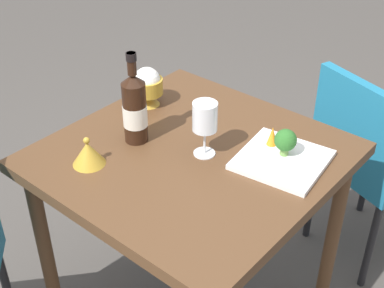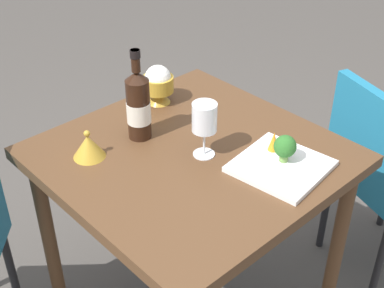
{
  "view_description": "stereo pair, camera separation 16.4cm",
  "coord_description": "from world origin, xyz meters",
  "px_view_note": "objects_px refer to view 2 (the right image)",
  "views": [
    {
      "loc": [
        0.88,
        -1.04,
        1.7
      ],
      "look_at": [
        0.0,
        0.0,
        0.79
      ],
      "focal_mm": 50.02,
      "sensor_mm": 36.0,
      "label": 1
    },
    {
      "loc": [
        1.0,
        -0.93,
        1.7
      ],
      "look_at": [
        0.0,
        0.0,
        0.79
      ],
      "focal_mm": 50.02,
      "sensor_mm": 36.0,
      "label": 2
    }
  ],
  "objects_px": {
    "rice_bowl": "(158,84)",
    "carrot_garnish_left": "(274,141)",
    "wine_glass": "(204,119)",
    "chair_by_wall": "(380,166)",
    "wine_bottle": "(138,105)",
    "broccoli_floret": "(285,147)",
    "serving_plate": "(281,166)",
    "rice_bowl_lid": "(88,146)"
  },
  "relations": [
    {
      "from": "chair_by_wall",
      "to": "rice_bowl_lid",
      "type": "height_order",
      "value": "same"
    },
    {
      "from": "rice_bowl",
      "to": "broccoli_floret",
      "type": "bearing_deg",
      "value": 2.46
    },
    {
      "from": "wine_bottle",
      "to": "carrot_garnish_left",
      "type": "bearing_deg",
      "value": 33.36
    },
    {
      "from": "rice_bowl",
      "to": "rice_bowl_lid",
      "type": "xyz_separation_m",
      "value": [
        0.12,
        -0.38,
        -0.04
      ]
    },
    {
      "from": "rice_bowl",
      "to": "chair_by_wall",
      "type": "bearing_deg",
      "value": 41.65
    },
    {
      "from": "wine_glass",
      "to": "broccoli_floret",
      "type": "bearing_deg",
      "value": 33.98
    },
    {
      "from": "chair_by_wall",
      "to": "wine_glass",
      "type": "bearing_deg",
      "value": -92.99
    },
    {
      "from": "wine_bottle",
      "to": "serving_plate",
      "type": "distance_m",
      "value": 0.48
    },
    {
      "from": "rice_bowl_lid",
      "to": "carrot_garnish_left",
      "type": "height_order",
      "value": "rice_bowl_lid"
    },
    {
      "from": "wine_bottle",
      "to": "broccoli_floret",
      "type": "xyz_separation_m",
      "value": [
        0.42,
        0.21,
        -0.05
      ]
    },
    {
      "from": "serving_plate",
      "to": "broccoli_floret",
      "type": "distance_m",
      "value": 0.06
    },
    {
      "from": "wine_glass",
      "to": "rice_bowl",
      "type": "height_order",
      "value": "wine_glass"
    },
    {
      "from": "chair_by_wall",
      "to": "rice_bowl_lid",
      "type": "distance_m",
      "value": 1.08
    },
    {
      "from": "rice_bowl",
      "to": "carrot_garnish_left",
      "type": "height_order",
      "value": "rice_bowl"
    },
    {
      "from": "rice_bowl_lid",
      "to": "broccoli_floret",
      "type": "distance_m",
      "value": 0.59
    },
    {
      "from": "rice_bowl",
      "to": "wine_bottle",
      "type": "bearing_deg",
      "value": -55.02
    },
    {
      "from": "wine_glass",
      "to": "serving_plate",
      "type": "bearing_deg",
      "value": 29.66
    },
    {
      "from": "chair_by_wall",
      "to": "serving_plate",
      "type": "relative_size",
      "value": 3.03
    },
    {
      "from": "rice_bowl",
      "to": "broccoli_floret",
      "type": "distance_m",
      "value": 0.55
    },
    {
      "from": "rice_bowl",
      "to": "wine_glass",
      "type": "bearing_deg",
      "value": -17.74
    },
    {
      "from": "rice_bowl_lid",
      "to": "chair_by_wall",
      "type": "bearing_deg",
      "value": 61.67
    },
    {
      "from": "chair_by_wall",
      "to": "wine_bottle",
      "type": "height_order",
      "value": "wine_bottle"
    },
    {
      "from": "rice_bowl",
      "to": "serving_plate",
      "type": "relative_size",
      "value": 0.51
    },
    {
      "from": "wine_glass",
      "to": "rice_bowl",
      "type": "xyz_separation_m",
      "value": [
        -0.35,
        0.11,
        -0.05
      ]
    },
    {
      "from": "carrot_garnish_left",
      "to": "broccoli_floret",
      "type": "bearing_deg",
      "value": -20.48
    },
    {
      "from": "wine_glass",
      "to": "carrot_garnish_left",
      "type": "relative_size",
      "value": 2.87
    },
    {
      "from": "wine_bottle",
      "to": "rice_bowl_lid",
      "type": "xyz_separation_m",
      "value": [
        -0.02,
        -0.19,
        -0.08
      ]
    },
    {
      "from": "rice_bowl",
      "to": "carrot_garnish_left",
      "type": "distance_m",
      "value": 0.49
    },
    {
      "from": "rice_bowl",
      "to": "rice_bowl_lid",
      "type": "height_order",
      "value": "rice_bowl"
    },
    {
      "from": "rice_bowl",
      "to": "rice_bowl_lid",
      "type": "relative_size",
      "value": 1.42
    },
    {
      "from": "wine_bottle",
      "to": "broccoli_floret",
      "type": "relative_size",
      "value": 3.52
    },
    {
      "from": "chair_by_wall",
      "to": "wine_bottle",
      "type": "bearing_deg",
      "value": -104.26
    },
    {
      "from": "rice_bowl",
      "to": "serving_plate",
      "type": "height_order",
      "value": "rice_bowl"
    },
    {
      "from": "chair_by_wall",
      "to": "broccoli_floret",
      "type": "xyz_separation_m",
      "value": [
        -0.06,
        -0.52,
        0.29
      ]
    },
    {
      "from": "chair_by_wall",
      "to": "rice_bowl",
      "type": "distance_m",
      "value": 0.88
    },
    {
      "from": "broccoli_floret",
      "to": "carrot_garnish_left",
      "type": "height_order",
      "value": "broccoli_floret"
    },
    {
      "from": "chair_by_wall",
      "to": "broccoli_floret",
      "type": "relative_size",
      "value": 9.91
    },
    {
      "from": "wine_bottle",
      "to": "rice_bowl_lid",
      "type": "distance_m",
      "value": 0.2
    },
    {
      "from": "rice_bowl_lid",
      "to": "carrot_garnish_left",
      "type": "relative_size",
      "value": 1.61
    },
    {
      "from": "serving_plate",
      "to": "broccoli_floret",
      "type": "relative_size",
      "value": 3.27
    },
    {
      "from": "rice_bowl",
      "to": "serving_plate",
      "type": "xyz_separation_m",
      "value": [
        0.56,
        0.01,
        -0.07
      ]
    },
    {
      "from": "chair_by_wall",
      "to": "rice_bowl",
      "type": "height_order",
      "value": "rice_bowl"
    }
  ]
}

